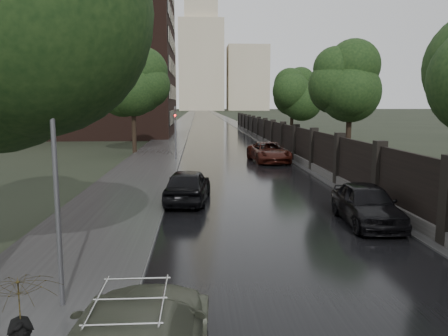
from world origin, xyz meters
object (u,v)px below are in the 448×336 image
Objects in this scene: tree_right_c at (292,97)px; tree_right_b at (350,92)px; traffic_light at (175,129)px; pedestrian_umbrella at (20,314)px; hatchback_left at (188,185)px; car_right_near at (367,204)px; tree_left_far at (133,91)px; car_right_far at (269,152)px; lamp_post at (56,181)px.

tree_right_b is at bearing -90.00° from tree_right_c.
traffic_light reaches higher than pedestrian_umbrella.
tree_right_c is at bearing -104.58° from hatchback_left.
tree_right_b is 1.66× the size of car_right_near.
tree_right_c is 1.75× the size of traffic_light.
pedestrian_umbrella is (3.35, -32.28, -3.40)m from tree_left_far.
car_right_far is (-0.72, 16.57, 0.01)m from car_right_near.
traffic_light is at bearing 79.52° from pedestrian_umbrella.
lamp_post is 3.94m from pedestrian_umbrella.
traffic_light is 27.28m from pedestrian_umbrella.
tree_right_b reaches higher than pedestrian_umbrella.
tree_right_b is at bearing 53.66° from pedestrian_umbrella.
tree_right_b reaches higher than hatchback_left.
pedestrian_umbrella is at bearing -78.74° from lamp_post.
car_right_far is (6.73, -0.91, -1.67)m from traffic_light.
tree_left_far is at bearing 119.00° from car_right_near.
car_right_near is 1.67× the size of pedestrian_umbrella.
pedestrian_umbrella reaches higher than car_right_near.
car_right_far is at bearing -107.66° from tree_right_c.
car_right_near is (11.16, -22.49, -4.52)m from tree_left_far.
pedestrian_umbrella is (-12.15, -24.28, -3.11)m from tree_right_b.
car_right_near is at bearing 41.67° from pedestrian_umbrella.
hatchback_left is 0.82× the size of car_right_far.
tree_left_far is 19.84m from hatchback_left.
tree_right_b is at bearing -27.26° from car_right_far.
traffic_light reaches higher than car_right_far.
pedestrian_umbrella reaches higher than car_right_far.
tree_right_c reaches higher than lamp_post.
tree_left_far reaches higher than car_right_near.
tree_right_c is at bearing 71.48° from lamp_post.
tree_right_c reaches higher than car_right_near.
traffic_light reaches higher than car_right_near.
tree_left_far reaches higher than hatchback_left.
tree_right_c is 1.66× the size of car_right_near.
pedestrian_umbrella is at bearing 89.25° from hatchback_left.
hatchback_left is at bearing 73.78° from pedestrian_umbrella.
lamp_post is at bearing -108.52° from tree_right_c.
tree_left_far is 1.75× the size of car_right_near.
tree_right_b is 24.33m from lamp_post.
lamp_post is (2.60, -28.50, -2.57)m from tree_left_far.
hatchback_left is 13.72m from pedestrian_umbrella.
tree_right_b is 15.64m from hatchback_left.
hatchback_left is (-10.61, -28.69, -4.22)m from tree_right_c.
tree_left_far is 6.84m from traffic_light.
pedestrian_umbrella is at bearing -125.96° from car_right_near.
tree_right_b is 15.71m from car_right_near.
tree_right_b is 1.37× the size of lamp_post.
tree_right_c is (15.50, 10.00, -0.29)m from tree_left_far.
car_right_far is 27.32m from pedestrian_umbrella.
hatchback_left is at bearing -85.02° from traffic_light.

